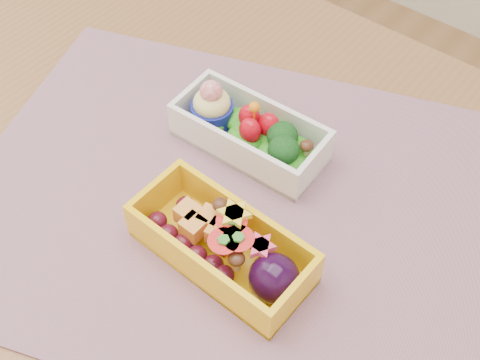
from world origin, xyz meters
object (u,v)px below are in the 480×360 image
Objects in this scene: placemat at (232,201)px; bento_yellow at (225,246)px; bento_white at (249,132)px; table at (219,261)px.

placemat is 3.12× the size of bento_yellow.
bento_yellow is at bearing -63.58° from bento_white.
bento_white is at bearing 115.17° from placemat.
bento_white is at bearing 120.47° from bento_yellow.
bento_white is (-0.04, 0.07, 0.03)m from placemat.
bento_yellow is (0.08, -0.14, 0.00)m from bento_white.
table is 6.59× the size of bento_white.
table is 6.37× the size of bento_yellow.
placemat is at bearing -67.82° from bento_white.
placemat is (0.00, 0.02, 0.10)m from table.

